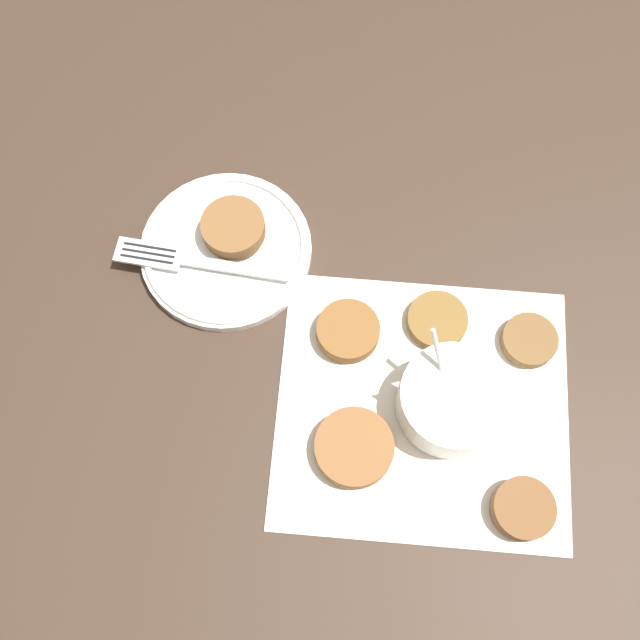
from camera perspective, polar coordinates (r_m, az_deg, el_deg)
The scene contains 11 objects.
ground_plane at distance 0.78m, azimuth 8.03°, elevation -5.19°, with size 4.00×4.00×0.00m, color #38281E.
napkin at distance 0.78m, azimuth 7.68°, elevation -6.52°, with size 0.33×0.31×0.00m.
sauce_bowl at distance 0.76m, azimuth 9.89°, elevation -6.10°, with size 0.12×0.11×0.09m.
fritter_0 at distance 0.80m, azimuth 8.88°, elevation -0.02°, with size 0.06×0.06×0.01m.
fritter_1 at distance 0.75m, azimuth 2.61°, elevation -9.70°, with size 0.08×0.08×0.02m.
fritter_2 at distance 0.81m, azimuth 15.65°, elevation -1.51°, with size 0.06×0.06×0.01m.
fritter_3 at distance 0.78m, azimuth 2.15°, elevation -0.85°, with size 0.07×0.07×0.02m.
fritter_4 at distance 0.77m, azimuth 15.20°, elevation -13.71°, with size 0.06×0.06×0.02m.
serving_plate at distance 0.83m, azimuth -7.18°, elevation 5.40°, with size 0.19×0.19×0.02m.
fritter_on_plate at distance 0.82m, azimuth -6.63°, elevation 7.01°, with size 0.07×0.07×0.02m.
fork at distance 0.82m, azimuth -10.42°, elevation 4.56°, with size 0.19×0.03×0.00m.
Camera 1 is at (0.07, 0.22, 0.75)m, focal length 42.00 mm.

